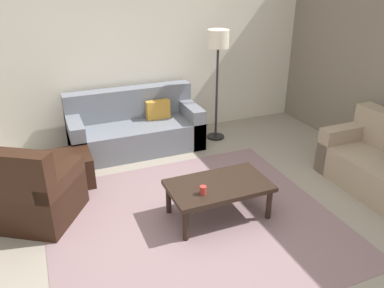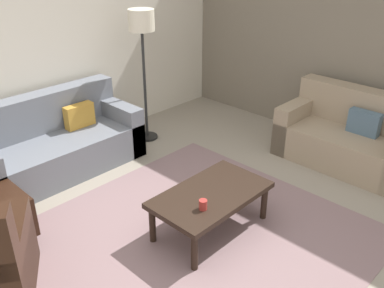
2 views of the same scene
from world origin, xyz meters
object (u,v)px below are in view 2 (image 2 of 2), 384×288
at_px(coffee_table, 211,197).
at_px(couch_main, 54,145).
at_px(cup, 203,205).
at_px(lamp_standing, 142,34).
at_px(couch_loveseat, 350,138).

bearing_deg(coffee_table, couch_main, 100.49).
bearing_deg(coffee_table, cup, -153.05).
xyz_separation_m(coffee_table, lamp_standing, (0.91, 1.96, 1.05)).
xyz_separation_m(coffee_table, cup, (-0.24, -0.12, 0.10)).
height_order(cup, lamp_standing, lamp_standing).
height_order(couch_loveseat, cup, couch_loveseat).
distance_m(couch_main, couch_loveseat, 3.54).
relative_size(couch_main, coffee_table, 1.76).
xyz_separation_m(couch_main, couch_loveseat, (2.57, -2.43, 0.00)).
relative_size(couch_loveseat, lamp_standing, 0.92).
bearing_deg(cup, lamp_standing, 61.17).
relative_size(couch_main, lamp_standing, 1.13).
bearing_deg(couch_loveseat, coffee_table, 171.73).
bearing_deg(couch_main, lamp_standing, -6.76).
bearing_deg(cup, couch_loveseat, -4.60).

